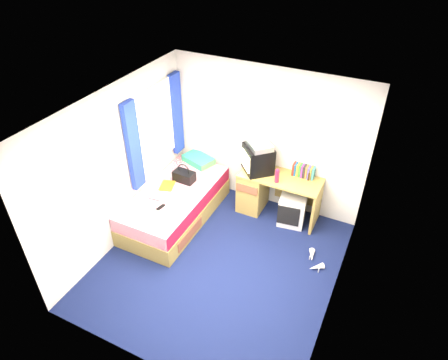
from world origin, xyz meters
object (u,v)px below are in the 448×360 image
at_px(magazine, 167,186).
at_px(colour_swatch_fan, 154,210).
at_px(crt_tv, 258,159).
at_px(white_heels, 314,261).
at_px(handbag, 184,176).
at_px(vcr, 259,144).
at_px(pink_water_bottle, 277,176).
at_px(pillow, 198,160).
at_px(desk, 263,190).
at_px(storage_cube, 292,209).
at_px(remote_control, 161,207).
at_px(water_bottle, 155,197).
at_px(bed, 175,204).
at_px(towel, 179,202).
at_px(aerosol_can, 271,168).
at_px(picture_frame, 310,175).

height_order(magazine, colour_swatch_fan, magazine).
distance_m(crt_tv, white_heels, 1.77).
bearing_deg(magazine, handbag, 55.03).
relative_size(vcr, pink_water_bottle, 2.08).
bearing_deg(crt_tv, vcr, 90.00).
height_order(pillow, desk, desk).
relative_size(storage_cube, pink_water_bottle, 2.37).
relative_size(handbag, remote_control, 2.22).
height_order(pink_water_bottle, handbag, pink_water_bottle).
height_order(crt_tv, water_bottle, crt_tv).
distance_m(desk, vcr, 0.83).
xyz_separation_m(desk, colour_swatch_fan, (-1.21, -1.37, 0.14)).
distance_m(crt_tv, vcr, 0.26).
xyz_separation_m(crt_tv, remote_control, (-1.03, -1.27, -0.42)).
height_order(bed, colour_swatch_fan, colour_swatch_fan).
bearing_deg(colour_swatch_fan, pillow, 92.02).
bearing_deg(white_heels, bed, -179.95).
bearing_deg(colour_swatch_fan, water_bottle, 119.61).
distance_m(vcr, towel, 1.51).
xyz_separation_m(crt_tv, water_bottle, (-1.22, -1.13, -0.39)).
bearing_deg(aerosol_can, storage_cube, -13.38).
bearing_deg(pillow, water_bottle, -94.13).
xyz_separation_m(vcr, magazine, (-1.24, -0.77, -0.68)).
bearing_deg(water_bottle, desk, 40.10).
bearing_deg(water_bottle, magazine, 93.76).
xyz_separation_m(bed, white_heels, (2.33, 0.00, -0.23)).
xyz_separation_m(crt_tv, aerosol_can, (0.22, 0.01, -0.12)).
height_order(bed, water_bottle, water_bottle).
distance_m(desk, colour_swatch_fan, 1.83).
height_order(storage_cube, pink_water_bottle, pink_water_bottle).
bearing_deg(vcr, picture_frame, 54.66).
distance_m(storage_cube, aerosol_can, 0.75).
height_order(water_bottle, remote_control, water_bottle).
xyz_separation_m(pink_water_bottle, water_bottle, (-1.61, -0.97, -0.28)).
relative_size(handbag, magazine, 1.27).
bearing_deg(bed, picture_frame, 27.15).
relative_size(crt_tv, magazine, 2.15).
xyz_separation_m(bed, crt_tv, (1.07, 0.83, 0.70)).
relative_size(pink_water_bottle, colour_swatch_fan, 0.97).
bearing_deg(bed, crt_tv, 37.81).
xyz_separation_m(storage_cube, aerosol_can, (-0.45, 0.11, 0.59)).
bearing_deg(vcr, water_bottle, -91.92).
xyz_separation_m(aerosol_can, magazine, (-1.46, -0.78, -0.30)).
relative_size(storage_cube, water_bottle, 2.54).
height_order(desk, remote_control, desk).
bearing_deg(pillow, handbag, -83.87).
bearing_deg(crt_tv, desk, 47.27).
height_order(picture_frame, handbag, picture_frame).
height_order(vcr, pink_water_bottle, vcr).
distance_m(colour_swatch_fan, white_heels, 2.46).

